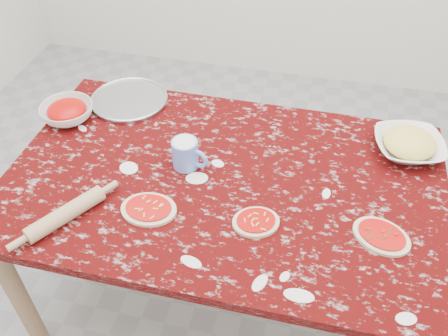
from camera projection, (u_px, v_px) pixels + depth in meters
ground at (224, 291)px, 2.25m from camera, size 4.00×4.00×0.00m
worktable at (224, 194)px, 1.80m from camera, size 1.60×1.00×0.75m
pizza_tray at (129, 100)px, 2.10m from camera, size 0.44×0.44×0.01m
sauce_bowl at (67, 112)px, 1.98m from camera, size 0.22×0.22×0.07m
cheese_bowl at (408, 146)px, 1.82m from camera, size 0.30×0.30×0.06m
flour_mug at (186, 154)px, 1.75m from camera, size 0.14×0.10×0.11m
pizza_left at (149, 209)px, 1.62m from camera, size 0.20×0.16×0.02m
pizza_mid at (256, 222)px, 1.58m from camera, size 0.20×0.18×0.02m
pizza_right at (381, 236)px, 1.53m from camera, size 0.23×0.21×0.02m
rolling_pin at (66, 214)px, 1.58m from camera, size 0.19×0.27×0.06m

